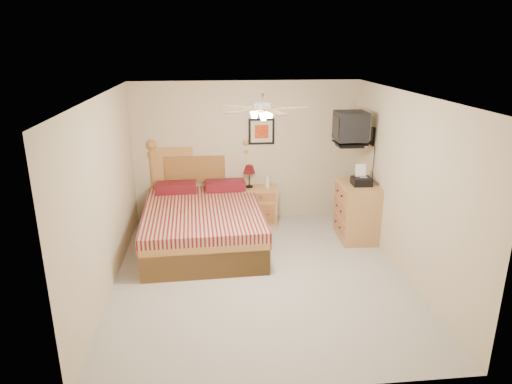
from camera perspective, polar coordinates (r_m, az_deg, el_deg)
The scene contains 17 objects.
floor at distance 6.53m, azimuth 0.51°, elevation -10.35°, with size 4.50×4.50×0.00m, color #A9A298.
ceiling at distance 5.76m, azimuth 0.58°, elevation 12.03°, with size 4.00×4.50×0.04m, color white.
wall_back at distance 8.19m, azimuth -1.22°, elevation 5.02°, with size 4.00×0.04×2.50m, color #C8B693.
wall_front at distance 3.97m, azimuth 4.22°, elevation -9.96°, with size 4.00×0.04×2.50m, color #C8B693.
wall_left at distance 6.14m, azimuth -18.33°, elevation -0.47°, with size 0.04×4.50×2.50m, color #C8B693.
wall_right at distance 6.55m, azimuth 18.21°, elevation 0.69°, with size 0.04×4.50×2.50m, color #C8B693.
bed at distance 7.21m, azimuth -6.74°, elevation -1.01°, with size 1.79×2.35×1.52m, color #B87737, non-canonical shape.
nightstand at distance 8.24m, azimuth 0.46°, elevation -1.62°, with size 0.60×0.45×0.65m, color #C3733B.
table_lamp at distance 8.12m, azimuth -0.85°, elevation 2.00°, with size 0.22×0.22×0.41m, color #5D0E14, non-canonical shape.
lotion_bottle at distance 8.09m, azimuth 1.47°, elevation 1.40°, with size 0.10×0.10×0.26m, color silver.
framed_picture at distance 8.12m, azimuth 0.69°, elevation 7.58°, with size 0.46×0.04×0.46m, color black.
dresser at distance 7.69m, azimuth 12.48°, elevation -2.30°, with size 0.56×0.81×0.96m, color #AD7341.
fax_machine at distance 7.40m, azimuth 13.10°, elevation 2.03°, with size 0.30×0.32×0.32m, color black, non-canonical shape.
magazine_lower at distance 7.75m, azimuth 11.81°, elevation 1.73°, with size 0.18×0.25×0.02m, color #B6A792.
magazine_upper at distance 7.77m, azimuth 12.02°, elevation 1.93°, with size 0.21×0.28×0.02m, color gray.
wall_tv at distance 7.54m, azimuth 12.83°, elevation 7.77°, with size 0.56×0.46×0.58m, color black, non-canonical shape.
ceiling_fan at distance 5.58m, azimuth 0.81°, elevation 10.38°, with size 1.14×1.14×0.28m, color white, non-canonical shape.
Camera 1 is at (-0.64, -5.69, 3.13)m, focal length 32.00 mm.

